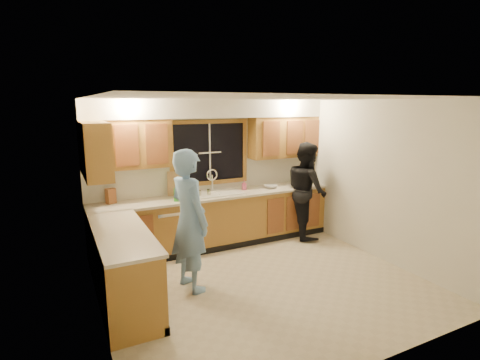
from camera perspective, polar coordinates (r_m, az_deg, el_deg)
name	(u,v)px	position (r m, az deg, el deg)	size (l,w,h in m)	color
floor	(263,283)	(5.38, 3.52, -15.37)	(4.20, 4.20, 0.00)	#BDAF91
ceiling	(265,98)	(4.80, 3.89, 12.33)	(4.20, 4.20, 0.00)	white
wall_back	(210,172)	(6.61, -4.63, 1.19)	(4.20, 4.20, 0.00)	silver
wall_left	(95,216)	(4.31, -21.28, -5.15)	(3.80, 3.80, 0.00)	silver
wall_right	(380,181)	(6.25, 20.58, -0.12)	(3.80, 3.80, 0.00)	silver
base_cabinets_back	(217,221)	(6.54, -3.52, -6.23)	(4.20, 0.60, 0.88)	#A97631
base_cabinets_left	(123,269)	(4.95, -17.46, -12.75)	(0.60, 1.90, 0.88)	#A97631
countertop_back	(217,195)	(6.40, -3.52, -2.34)	(4.20, 0.63, 0.04)	beige
countertop_left	(121,233)	(4.78, -17.62, -7.69)	(0.63, 1.90, 0.04)	beige
upper_cabinets_left	(127,144)	(5.99, -16.90, 5.22)	(1.35, 0.33, 0.75)	#A97631
upper_cabinets_right	(284,137)	(7.05, 6.67, 6.51)	(1.35, 0.33, 0.75)	#A97631
upper_cabinets_return	(95,151)	(5.31, -21.17, 4.21)	(0.33, 0.90, 0.75)	#A97631
soffit	(213,109)	(6.35, -4.19, 10.76)	(4.20, 0.35, 0.30)	silver
window_frame	(210,153)	(6.55, -4.65, 4.19)	(1.44, 0.03, 1.14)	black
sink	(217,197)	(6.43, -3.58, -2.61)	(0.86, 0.52, 0.57)	white
dishwasher	(169,230)	(6.27, -10.70, -7.48)	(0.60, 0.56, 0.82)	silver
stove	(131,288)	(4.43, -16.21, -15.49)	(0.58, 0.75, 0.90)	silver
man	(189,220)	(4.94, -7.73, -6.13)	(0.69, 0.45, 1.88)	#73A2D9
woman	(306,190)	(6.98, 10.09, -1.49)	(0.86, 0.67, 1.76)	black
knife_block	(111,196)	(6.10, -19.10, -2.30)	(0.13, 0.11, 0.24)	brown
cutting_board	(177,183)	(6.35, -9.63, -0.53)	(0.31, 0.02, 0.41)	tan
dish_crate	(184,195)	(6.11, -8.55, -2.20)	(0.32, 0.30, 0.15)	green
soap_bottle	(244,185)	(6.71, 0.64, -0.76)	(0.08, 0.08, 0.17)	#D35079
bowl	(271,187)	(6.86, 4.73, -1.00)	(0.23, 0.23, 0.06)	silver
can_left	(199,194)	(6.20, -6.24, -2.10)	(0.06, 0.06, 0.12)	#B7AE8D
can_right	(209,193)	(6.24, -4.76, -1.96)	(0.07, 0.07, 0.12)	#B7AE8D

